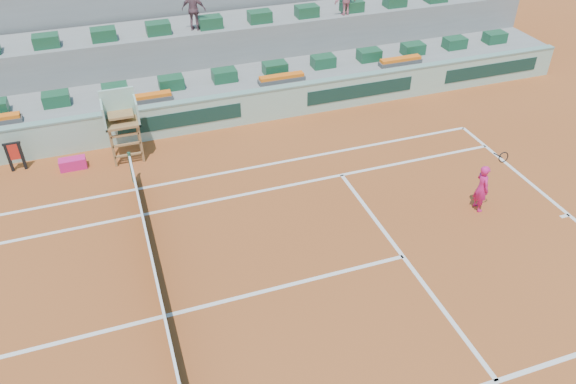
# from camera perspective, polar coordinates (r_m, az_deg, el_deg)

# --- Properties ---
(ground) EXTENTS (90.00, 90.00, 0.00)m
(ground) POSITION_cam_1_polar(r_m,az_deg,el_deg) (13.98, -12.52, -12.25)
(ground) COLOR #9B481E
(ground) RESTS_ON ground
(seating_tier_lower) EXTENTS (36.00, 4.00, 1.20)m
(seating_tier_lower) POSITION_cam_1_polar(r_m,az_deg,el_deg) (22.40, -16.99, 8.88)
(seating_tier_lower) COLOR gray
(seating_tier_lower) RESTS_ON ground
(seating_tier_upper) EXTENTS (36.00, 2.40, 2.60)m
(seating_tier_upper) POSITION_cam_1_polar(r_m,az_deg,el_deg) (23.58, -17.64, 12.02)
(seating_tier_upper) COLOR gray
(seating_tier_upper) RESTS_ON ground
(stadium_back_wall) EXTENTS (36.00, 0.40, 4.40)m
(stadium_back_wall) POSITION_cam_1_polar(r_m,az_deg,el_deg) (24.76, -18.33, 15.28)
(stadium_back_wall) COLOR gray
(stadium_back_wall) RESTS_ON ground
(player_bag) EXTENTS (0.84, 0.38, 0.38)m
(player_bag) POSITION_cam_1_polar(r_m,az_deg,el_deg) (19.72, -21.02, 2.71)
(player_bag) COLOR #E31D75
(player_bag) RESTS_ON ground
(spectator_mid) EXTENTS (0.99, 0.73, 1.57)m
(spectator_mid) POSITION_cam_1_polar(r_m,az_deg,el_deg) (22.55, -9.55, 17.81)
(spectator_mid) COLOR #79515C
(spectator_mid) RESTS_ON seating_tier_upper
(court_lines) EXTENTS (23.89, 11.09, 0.01)m
(court_lines) POSITION_cam_1_polar(r_m,az_deg,el_deg) (13.98, -12.52, -12.24)
(court_lines) COLOR white
(court_lines) RESTS_ON ground
(tennis_net) EXTENTS (0.10, 11.97, 1.10)m
(tennis_net) POSITION_cam_1_polar(r_m,az_deg,el_deg) (13.60, -12.80, -10.76)
(tennis_net) COLOR black
(tennis_net) RESTS_ON ground
(advertising_hoarding) EXTENTS (36.00, 0.34, 1.26)m
(advertising_hoarding) POSITION_cam_1_polar(r_m,az_deg,el_deg) (20.42, -16.38, 6.37)
(advertising_hoarding) COLOR #A3CEB8
(advertising_hoarding) RESTS_ON ground
(umpire_chair) EXTENTS (1.10, 0.90, 2.40)m
(umpire_chair) POSITION_cam_1_polar(r_m,az_deg,el_deg) (19.11, -16.60, 7.34)
(umpire_chair) COLOR olive
(umpire_chair) RESTS_ON ground
(seat_row_lower) EXTENTS (32.90, 0.60, 0.44)m
(seat_row_lower) POSITION_cam_1_polar(r_m,az_deg,el_deg) (21.24, -17.15, 9.82)
(seat_row_lower) COLOR #1A5031
(seat_row_lower) RESTS_ON seating_tier_lower
(seat_row_upper) EXTENTS (32.90, 0.60, 0.44)m
(seat_row_upper) POSITION_cam_1_polar(r_m,az_deg,el_deg) (22.48, -18.23, 14.97)
(seat_row_upper) COLOR #1A5031
(seat_row_upper) RESTS_ON seating_tier_upper
(flower_planters) EXTENTS (26.80, 0.36, 0.28)m
(flower_planters) POSITION_cam_1_polar(r_m,az_deg,el_deg) (20.59, -21.05, 7.87)
(flower_planters) COLOR #4E4E4E
(flower_planters) RESTS_ON seating_tier_lower
(towel_rack) EXTENTS (0.55, 0.09, 1.03)m
(towel_rack) POSITION_cam_1_polar(r_m,az_deg,el_deg) (20.15, -26.02, 3.47)
(towel_rack) COLOR black
(towel_rack) RESTS_ON ground
(tennis_player) EXTENTS (0.40, 0.85, 2.28)m
(tennis_player) POSITION_cam_1_polar(r_m,az_deg,el_deg) (17.25, 19.10, 0.42)
(tennis_player) COLOR #E31D75
(tennis_player) RESTS_ON ground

